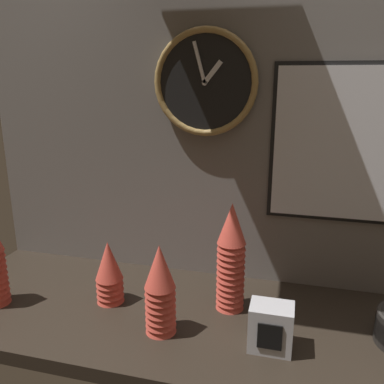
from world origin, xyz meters
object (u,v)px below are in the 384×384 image
(cup_stack_center, at_px, (160,289))
(menu_board, at_px, (359,146))
(cup_stack_center_left, at_px, (108,273))
(napkin_dispenser, at_px, (271,327))
(wall_clock, at_px, (205,83))
(cup_stack_center_right, at_px, (231,257))

(cup_stack_center, relative_size, menu_board, 0.50)
(cup_stack_center_left, bearing_deg, napkin_dispenser, -11.36)
(cup_stack_center_left, bearing_deg, wall_clock, 45.94)
(cup_stack_center_left, relative_size, napkin_dispenser, 1.63)
(napkin_dispenser, bearing_deg, wall_clock, 126.35)
(cup_stack_center, bearing_deg, cup_stack_center_right, 45.36)
(wall_clock, relative_size, menu_board, 0.64)
(cup_stack_center, relative_size, cup_stack_center_left, 1.29)
(cup_stack_center, bearing_deg, napkin_dispenser, 0.64)
(cup_stack_center_left, relative_size, menu_board, 0.39)
(wall_clock, bearing_deg, napkin_dispenser, -53.65)
(menu_board, xyz_separation_m, napkin_dispenser, (-0.20, -0.34, -0.40))
(cup_stack_center_right, relative_size, wall_clock, 1.01)
(cup_stack_center_right, xyz_separation_m, menu_board, (0.33, 0.19, 0.30))
(cup_stack_center_right, relative_size, cup_stack_center_left, 1.67)
(cup_stack_center_right, relative_size, menu_board, 0.64)
(wall_clock, height_order, napkin_dispenser, wall_clock)
(cup_stack_center, xyz_separation_m, wall_clock, (0.04, 0.34, 0.51))
(cup_stack_center_right, relative_size, cup_stack_center, 1.30)
(cup_stack_center_left, distance_m, wall_clock, 0.63)
(wall_clock, bearing_deg, menu_board, 1.14)
(cup_stack_center, bearing_deg, menu_board, 35.66)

